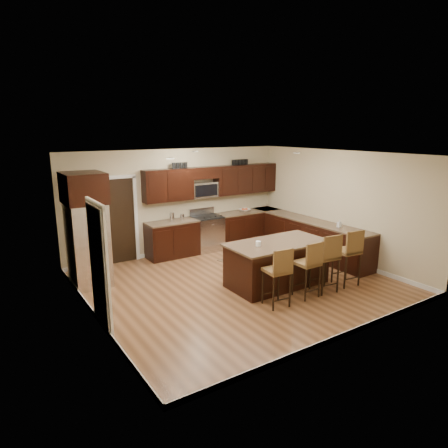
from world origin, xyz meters
TOP-DOWN VIEW (x-y plane):
  - floor at (0.00, 0.00)m, footprint 6.00×6.00m
  - ceiling at (0.00, 0.00)m, footprint 6.00×6.00m
  - wall_back at (0.00, 2.75)m, footprint 6.00×0.00m
  - wall_left at (-3.00, 0.00)m, footprint 0.00×5.50m
  - wall_right at (3.00, 0.00)m, footprint 0.00×5.50m
  - base_cabinets at (1.90, 1.45)m, footprint 4.02×3.96m
  - upper_cabinets at (1.04, 2.58)m, footprint 4.00×0.33m
  - range at (0.68, 2.45)m, footprint 0.76×0.64m
  - microwave at (0.68, 2.60)m, footprint 0.76×0.31m
  - doorway at (-1.65, 2.73)m, footprint 0.85×0.03m
  - pantry_door at (-2.98, -0.30)m, footprint 0.03×0.80m
  - letter_decor at (0.90, 2.58)m, footprint 2.20×0.03m
  - island at (0.64, -0.46)m, footprint 2.13×1.13m
  - stool_left at (-0.04, -1.30)m, footprint 0.46×0.46m
  - stool_mid at (0.72, -1.30)m, footprint 0.42×0.42m
  - stool_right at (1.21, -1.31)m, footprint 0.50×0.50m
  - refrigerator at (-2.62, 1.70)m, footprint 0.79×0.93m
  - floor_mat at (0.90, 1.31)m, footprint 0.96×0.71m
  - fruit_bowl at (1.92, 2.45)m, footprint 0.31×0.31m
  - soap_bottle at (2.70, -0.28)m, footprint 0.09×0.09m
  - canister_tall at (-0.34, 2.45)m, footprint 0.12×0.12m
  - canister_short at (-0.05, 2.45)m, footprint 0.11×0.11m
  - island_jar at (0.14, -0.46)m, footprint 0.10×0.10m
  - stool_extra at (1.86, -1.31)m, footprint 0.50×0.50m

SIDE VIEW (x-z plane):
  - floor at x=0.00m, z-range 0.00..0.00m
  - floor_mat at x=0.90m, z-range 0.00..0.01m
  - island at x=0.64m, z-range -0.03..0.89m
  - base_cabinets at x=1.90m, z-range 0.00..0.92m
  - range at x=0.68m, z-range -0.08..1.03m
  - stool_mid at x=0.72m, z-range 0.14..1.26m
  - stool_left at x=-0.04m, z-range 0.14..1.26m
  - stool_right at x=1.21m, z-range 0.15..1.35m
  - stool_extra at x=1.86m, z-range 0.15..1.35m
  - fruit_bowl at x=1.92m, z-range 0.92..1.00m
  - island_jar at x=0.14m, z-range 0.92..1.02m
  - canister_short at x=-0.05m, z-range 0.92..1.07m
  - soap_bottle at x=2.70m, z-range 0.92..1.10m
  - pantry_door at x=-2.98m, z-range 0.00..2.04m
  - canister_tall at x=-0.34m, z-range 0.92..1.14m
  - doorway at x=-1.65m, z-range 0.00..2.06m
  - refrigerator at x=-2.62m, z-range 0.03..2.38m
  - wall_back at x=0.00m, z-range -1.65..4.35m
  - wall_left at x=-3.00m, z-range -1.40..4.10m
  - wall_right at x=3.00m, z-range -1.40..4.10m
  - microwave at x=0.68m, z-range 1.42..1.82m
  - upper_cabinets at x=1.04m, z-range 1.44..2.24m
  - letter_decor at x=0.90m, z-range 2.22..2.37m
  - ceiling at x=0.00m, z-range 2.70..2.70m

